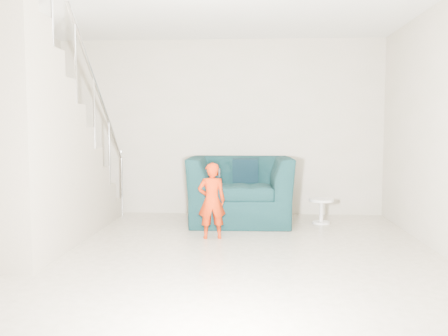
{
  "coord_description": "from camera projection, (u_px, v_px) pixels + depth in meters",
  "views": [
    {
      "loc": [
        0.5,
        -4.61,
        1.34
      ],
      "look_at": [
        0.15,
        1.2,
        0.85
      ],
      "focal_mm": 38.0,
      "sensor_mm": 36.0,
      "label": 1
    }
  ],
  "objects": [
    {
      "name": "toddler",
      "position": [
        212.0,
        201.0,
        5.74
      ],
      "size": [
        0.37,
        0.28,
        0.93
      ],
      "primitive_type": "imported",
      "rotation": [
        0.0,
        0.0,
        3.33
      ],
      "color": "#9E1205",
      "rests_on": "floor"
    },
    {
      "name": "throw",
      "position": [
        194.0,
        181.0,
        6.73
      ],
      "size": [
        0.05,
        0.46,
        0.51
      ],
      "primitive_type": "cube",
      "color": "black",
      "rests_on": "armchair"
    },
    {
      "name": "staircase",
      "position": [
        30.0,
        163.0,
        5.32
      ],
      "size": [
        1.02,
        3.03,
        3.62
      ],
      "color": "#ADA089",
      "rests_on": "floor"
    },
    {
      "name": "armchair",
      "position": [
        240.0,
        190.0,
        6.75
      ],
      "size": [
        1.47,
        1.29,
        0.94
      ],
      "primitive_type": "imported",
      "rotation": [
        0.0,
        0.0,
        0.02
      ],
      "color": "black",
      "rests_on": "floor"
    },
    {
      "name": "cushion",
      "position": [
        245.0,
        170.0,
        7.04
      ],
      "size": [
        0.38,
        0.18,
        0.38
      ],
      "primitive_type": "cube",
      "rotation": [
        0.21,
        0.0,
        0.0
      ],
      "color": "black",
      "rests_on": "armchair"
    },
    {
      "name": "back_wall",
      "position": [
        220.0,
        128.0,
        7.35
      ],
      "size": [
        5.0,
        0.0,
        5.0
      ],
      "primitive_type": "plane",
      "rotation": [
        1.57,
        0.0,
        0.0
      ],
      "color": "#A8A388",
      "rests_on": "floor"
    },
    {
      "name": "phone",
      "position": [
        219.0,
        173.0,
        5.68
      ],
      "size": [
        0.02,
        0.05,
        0.1
      ],
      "primitive_type": "cube",
      "rotation": [
        0.0,
        0.0,
        -0.01
      ],
      "color": "black",
      "rests_on": "toddler"
    },
    {
      "name": "side_table",
      "position": [
        321.0,
        207.0,
        6.67
      ],
      "size": [
        0.35,
        0.35,
        0.35
      ],
      "color": "white",
      "rests_on": "floor"
    },
    {
      "name": "front_wall",
      "position": [
        127.0,
        126.0,
        1.88
      ],
      "size": [
        5.0,
        0.0,
        5.0
      ],
      "primitive_type": "plane",
      "rotation": [
        -1.57,
        0.0,
        0.0
      ],
      "color": "#A8A388",
      "rests_on": "floor"
    },
    {
      "name": "floor",
      "position": [
        202.0,
        263.0,
        4.73
      ],
      "size": [
        5.5,
        5.5,
        0.0
      ],
      "primitive_type": "plane",
      "color": "gray",
      "rests_on": "ground"
    }
  ]
}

